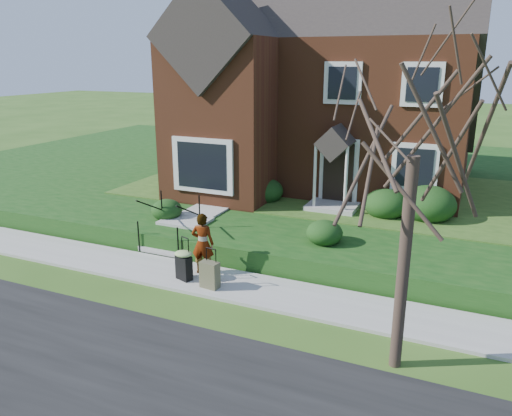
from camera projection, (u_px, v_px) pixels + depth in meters
The scene contains 12 objects.
ground at pixel (225, 285), 12.23m from camera, with size 120.00×120.00×0.00m, color #2D5119.
street at pixel (79, 411), 7.85m from camera, with size 60.00×6.00×0.01m, color black.
sidewalk at pixel (225, 284), 12.22m from camera, with size 60.00×1.60×0.08m, color #9E9B93.
terrace at pixel (436, 189), 20.15m from camera, with size 44.00×20.00×0.60m, color #123E10.
walkway at pixel (226, 199), 17.40m from camera, with size 1.20×6.00×0.06m, color #9E9B93.
main_house at pixel (332, 61), 19.22m from camera, with size 10.40×10.20×9.40m.
front_steps at pixel (177, 231), 14.68m from camera, with size 1.40×2.02×1.50m.
foundation_shrubs at pixel (309, 194), 16.21m from camera, with size 9.73×4.61×1.16m.
woman at pixel (203, 243), 12.53m from camera, with size 0.58×0.38×1.59m, color #999999.
suitcase_black at pixel (184, 263), 12.26m from camera, with size 0.55×0.50×1.09m.
suitcase_olive at pixel (210, 275), 11.85m from camera, with size 0.48×0.30×0.98m.
tree_verge at pixel (416, 134), 7.85m from camera, with size 4.21×4.21×6.01m.
Camera 1 is at (5.22, -9.91, 5.33)m, focal length 35.00 mm.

